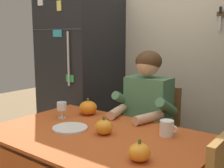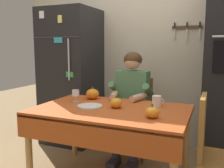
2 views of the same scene
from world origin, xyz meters
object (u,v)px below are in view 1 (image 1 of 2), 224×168
at_px(pumpkin_medium, 139,152).
at_px(serving_tray, 70,128).
at_px(pumpkin_large, 104,127).
at_px(seated_person, 144,114).
at_px(pumpkin_small, 88,108).
at_px(dining_table, 95,147).
at_px(chair_behind_person, 155,135).
at_px(refrigerator, 81,79).
at_px(coffee_mug, 167,128).
at_px(wine_glass, 62,107).

xyz_separation_m(pumpkin_medium, serving_tray, (-0.63, 0.13, -0.04)).
relative_size(pumpkin_large, pumpkin_medium, 1.02).
bearing_deg(serving_tray, seated_person, 72.21).
bearing_deg(pumpkin_large, pumpkin_small, 144.28).
bearing_deg(seated_person, dining_table, -90.00).
xyz_separation_m(dining_table, seated_person, (0.00, 0.60, 0.08)).
xyz_separation_m(pumpkin_medium, pumpkin_small, (-0.77, 0.47, 0.01)).
bearing_deg(dining_table, pumpkin_small, 136.92).
height_order(dining_table, pumpkin_small, pumpkin_small).
distance_m(pumpkin_large, serving_tray, 0.25).
xyz_separation_m(pumpkin_small, serving_tray, (0.15, -0.34, -0.05)).
distance_m(chair_behind_person, pumpkin_medium, 1.07).
distance_m(refrigerator, dining_table, 1.32).
bearing_deg(seated_person, pumpkin_medium, -60.48).
xyz_separation_m(coffee_mug, serving_tray, (-0.57, -0.28, -0.04)).
height_order(refrigerator, chair_behind_person, refrigerator).
distance_m(pumpkin_large, pumpkin_small, 0.48).
bearing_deg(refrigerator, pumpkin_small, -42.82).
bearing_deg(seated_person, coffee_mug, -42.49).
distance_m(seated_person, wine_glass, 0.65).
distance_m(dining_table, wine_glass, 0.49).
distance_m(seated_person, serving_tray, 0.65).
xyz_separation_m(seated_person, pumpkin_small, (-0.35, -0.28, 0.06)).
relative_size(coffee_mug, pumpkin_large, 0.99).
bearing_deg(coffee_mug, refrigerator, 154.86).
bearing_deg(pumpkin_medium, dining_table, 160.74).
xyz_separation_m(wine_glass, pumpkin_medium, (0.87, -0.28, -0.04)).
relative_size(dining_table, wine_glass, 11.27).
bearing_deg(dining_table, serving_tray, -174.55).
xyz_separation_m(refrigerator, pumpkin_small, (0.60, -0.56, -0.10)).
height_order(coffee_mug, pumpkin_medium, pumpkin_medium).
bearing_deg(pumpkin_large, seated_person, 94.11).
relative_size(coffee_mug, wine_glass, 0.93).
bearing_deg(refrigerator, wine_glass, -55.84).
distance_m(refrigerator, seated_person, 1.00).
height_order(wine_glass, pumpkin_small, pumpkin_small).
bearing_deg(chair_behind_person, wine_glass, -123.76).
bearing_deg(refrigerator, pumpkin_large, -40.23).
bearing_deg(pumpkin_small, pumpkin_large, -35.72).
bearing_deg(pumpkin_small, chair_behind_person, 53.65).
height_order(seated_person, pumpkin_large, seated_person).
bearing_deg(wine_glass, coffee_mug, 9.04).
bearing_deg(refrigerator, chair_behind_person, -5.44).
height_order(refrigerator, wine_glass, refrigerator).
bearing_deg(wine_glass, pumpkin_small, 63.35).
bearing_deg(pumpkin_large, pumpkin_medium, -26.76).
bearing_deg(pumpkin_large, dining_table, -131.31).
distance_m(dining_table, pumpkin_large, 0.14).
relative_size(refrigerator, seated_person, 1.45).
relative_size(wine_glass, pumpkin_large, 1.06).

